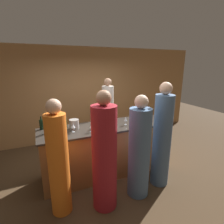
# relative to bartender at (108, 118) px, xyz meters

# --- Properties ---
(ground_plane) EXTENTS (14.00, 14.00, 0.00)m
(ground_plane) POSITION_rel_bartender_xyz_m (-0.39, -0.91, -0.93)
(ground_plane) COLOR #4C3823
(back_wall) EXTENTS (8.00, 0.06, 2.80)m
(back_wall) POSITION_rel_bartender_xyz_m (-0.39, 1.17, 0.47)
(back_wall) COLOR #A37547
(back_wall) RESTS_ON ground_plane
(bar_counter) EXTENTS (2.72, 0.80, 1.07)m
(bar_counter) POSITION_rel_bartender_xyz_m (-0.39, -0.91, -0.39)
(bar_counter) COLOR #996638
(bar_counter) RESTS_ON ground_plane
(bartender) EXTENTS (0.30, 0.30, 1.96)m
(bartender) POSITION_rel_bartender_xyz_m (0.00, 0.00, 0.00)
(bartender) COLOR silver
(bartender) RESTS_ON ground_plane
(guest_0) EXTENTS (0.39, 0.39, 1.94)m
(guest_0) POSITION_rel_bartender_xyz_m (-0.78, -1.78, -0.03)
(guest_0) COLOR maroon
(guest_0) RESTS_ON ground_plane
(guest_1) EXTENTS (0.34, 0.34, 2.00)m
(guest_1) POSITION_rel_bartender_xyz_m (0.42, -1.66, 0.01)
(guest_1) COLOR #4C6B93
(guest_1) RESTS_ON ground_plane
(guest_2) EXTENTS (0.38, 0.38, 1.82)m
(guest_2) POSITION_rel_bartender_xyz_m (-0.13, -1.75, -0.09)
(guest_2) COLOR #4C6B93
(guest_2) RESTS_ON ground_plane
(guest_3) EXTENTS (0.31, 0.31, 1.83)m
(guest_3) POSITION_rel_bartender_xyz_m (-1.46, -1.61, -0.06)
(guest_3) COLOR orange
(guest_3) RESTS_ON ground_plane
(wine_bottle_0) EXTENTS (0.07, 0.07, 0.30)m
(wine_bottle_0) POSITION_rel_bartender_xyz_m (-1.53, -0.85, 0.25)
(wine_bottle_0) COLOR black
(wine_bottle_0) RESTS_ON bar_counter
(wine_bottle_1) EXTENTS (0.08, 0.08, 0.28)m
(wine_bottle_1) POSITION_rel_bartender_xyz_m (-1.20, -0.72, 0.24)
(wine_bottle_1) COLOR black
(wine_bottle_1) RESTS_ON bar_counter
(wine_bottle_2) EXTENTS (0.08, 0.08, 0.26)m
(wine_bottle_2) POSITION_rel_bartender_xyz_m (-1.63, -0.60, 0.24)
(wine_bottle_2) COLOR black
(wine_bottle_2) RESTS_ON bar_counter
(ice_bucket) EXTENTS (0.18, 0.18, 0.19)m
(ice_bucket) POSITION_rel_bartender_xyz_m (-1.04, -0.82, 0.23)
(ice_bucket) COLOR #9E9993
(ice_bucket) RESTS_ON bar_counter
(wine_glass_0) EXTENTS (0.08, 0.08, 0.17)m
(wine_glass_0) POSITION_rel_bartender_xyz_m (-0.66, -0.97, 0.27)
(wine_glass_0) COLOR silver
(wine_glass_0) RESTS_ON bar_counter
(wine_glass_1) EXTENTS (0.07, 0.07, 0.15)m
(wine_glass_1) POSITION_rel_bartender_xyz_m (-1.34, -1.03, 0.25)
(wine_glass_1) COLOR silver
(wine_glass_1) RESTS_ON bar_counter
(wine_glass_2) EXTENTS (0.08, 0.08, 0.18)m
(wine_glass_2) POSITION_rel_bartender_xyz_m (0.30, -1.25, 0.27)
(wine_glass_2) COLOR silver
(wine_glass_2) RESTS_ON bar_counter
(wine_glass_3) EXTENTS (0.07, 0.07, 0.14)m
(wine_glass_3) POSITION_rel_bartender_xyz_m (-0.78, -1.11, 0.25)
(wine_glass_3) COLOR silver
(wine_glass_3) RESTS_ON bar_counter
(wine_glass_4) EXTENTS (0.08, 0.08, 0.15)m
(wine_glass_4) POSITION_rel_bartender_xyz_m (-1.10, -0.99, 0.26)
(wine_glass_4) COLOR silver
(wine_glass_4) RESTS_ON bar_counter
(wine_glass_5) EXTENTS (0.06, 0.06, 0.16)m
(wine_glass_5) POSITION_rel_bartender_xyz_m (-0.01, -1.01, 0.26)
(wine_glass_5) COLOR silver
(wine_glass_5) RESTS_ON bar_counter
(wine_glass_6) EXTENTS (0.07, 0.07, 0.17)m
(wine_glass_6) POSITION_rel_bartender_xyz_m (0.70, -1.26, 0.27)
(wine_glass_6) COLOR silver
(wine_glass_6) RESTS_ON bar_counter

